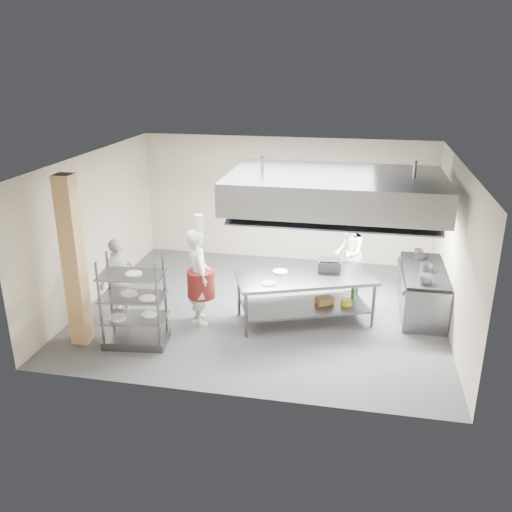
% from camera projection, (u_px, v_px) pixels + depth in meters
% --- Properties ---
extents(floor, '(7.00, 7.00, 0.00)m').
position_uv_depth(floor, '(263.00, 309.00, 10.86)').
color(floor, '#39393C').
rests_on(floor, ground).
extents(ceiling, '(7.00, 7.00, 0.00)m').
position_uv_depth(ceiling, '(264.00, 160.00, 9.82)').
color(ceiling, silver).
rests_on(ceiling, wall_back).
extents(wall_back, '(7.00, 0.00, 7.00)m').
position_uv_depth(wall_back, '(286.00, 200.00, 13.10)').
color(wall_back, '#B3A78E').
rests_on(wall_back, ground).
extents(wall_left, '(0.00, 6.00, 6.00)m').
position_uv_depth(wall_left, '(94.00, 227.00, 10.98)').
color(wall_left, '#B3A78E').
rests_on(wall_left, ground).
extents(wall_right, '(0.00, 6.00, 6.00)m').
position_uv_depth(wall_right, '(455.00, 250.00, 9.70)').
color(wall_right, '#B3A78E').
rests_on(wall_right, ground).
extents(column, '(0.30, 0.30, 3.00)m').
position_uv_depth(column, '(74.00, 262.00, 9.13)').
color(column, tan).
rests_on(column, floor).
extents(exhaust_hood, '(4.00, 2.50, 0.60)m').
position_uv_depth(exhaust_hood, '(335.00, 190.00, 10.16)').
color(exhaust_hood, gray).
rests_on(exhaust_hood, ceiling).
extents(hood_strip_a, '(1.60, 0.12, 0.04)m').
position_uv_depth(hood_strip_a, '(288.00, 204.00, 10.44)').
color(hood_strip_a, white).
rests_on(hood_strip_a, exhaust_hood).
extents(hood_strip_b, '(1.60, 0.12, 0.04)m').
position_uv_depth(hood_strip_b, '(383.00, 209.00, 10.10)').
color(hood_strip_b, white).
rests_on(hood_strip_b, exhaust_hood).
extents(wall_shelf, '(1.50, 0.28, 0.04)m').
position_uv_depth(wall_shelf, '(361.00, 205.00, 12.62)').
color(wall_shelf, gray).
rests_on(wall_shelf, wall_back).
extents(island, '(2.76, 1.90, 0.91)m').
position_uv_depth(island, '(305.00, 299.00, 10.22)').
color(island, gray).
rests_on(island, floor).
extents(island_worktop, '(2.76, 1.90, 0.06)m').
position_uv_depth(island_worktop, '(305.00, 278.00, 10.08)').
color(island_worktop, gray).
rests_on(island_worktop, island).
extents(island_undershelf, '(2.53, 1.73, 0.04)m').
position_uv_depth(island_undershelf, '(304.00, 306.00, 10.28)').
color(island_undershelf, slate).
rests_on(island_undershelf, island).
extents(pass_rack, '(1.15, 0.76, 1.62)m').
position_uv_depth(pass_rack, '(134.00, 302.00, 9.28)').
color(pass_rack, slate).
rests_on(pass_rack, floor).
extents(cooking_range, '(0.80, 2.00, 0.84)m').
position_uv_depth(cooking_range, '(422.00, 292.00, 10.61)').
color(cooking_range, slate).
rests_on(cooking_range, floor).
extents(range_top, '(0.78, 1.96, 0.06)m').
position_uv_depth(range_top, '(424.00, 271.00, 10.45)').
color(range_top, black).
rests_on(range_top, cooking_range).
extents(chef_head, '(0.71, 0.80, 1.85)m').
position_uv_depth(chef_head, '(199.00, 276.00, 10.04)').
color(chef_head, silver).
rests_on(chef_head, floor).
extents(chef_line, '(0.66, 0.82, 1.62)m').
position_uv_depth(chef_line, '(349.00, 253.00, 11.58)').
color(chef_line, white).
rests_on(chef_line, floor).
extents(chef_plating, '(0.68, 1.02, 1.61)m').
position_uv_depth(chef_plating, '(119.00, 279.00, 10.22)').
color(chef_plating, silver).
rests_on(chef_plating, floor).
extents(griddle, '(0.44, 0.35, 0.21)m').
position_uv_depth(griddle, '(329.00, 265.00, 10.32)').
color(griddle, slate).
rests_on(griddle, island_worktop).
extents(wicker_basket, '(0.38, 0.35, 0.14)m').
position_uv_depth(wicker_basket, '(325.00, 301.00, 10.31)').
color(wicker_basket, olive).
rests_on(wicker_basket, island_undershelf).
extents(stockpot, '(0.23, 0.23, 0.16)m').
position_uv_depth(stockpot, '(426.00, 267.00, 10.32)').
color(stockpot, gray).
rests_on(stockpot, range_top).
extents(plate_stack, '(0.28, 0.28, 0.05)m').
position_uv_depth(plate_stack, '(135.00, 317.00, 9.38)').
color(plate_stack, white).
rests_on(plate_stack, pass_rack).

